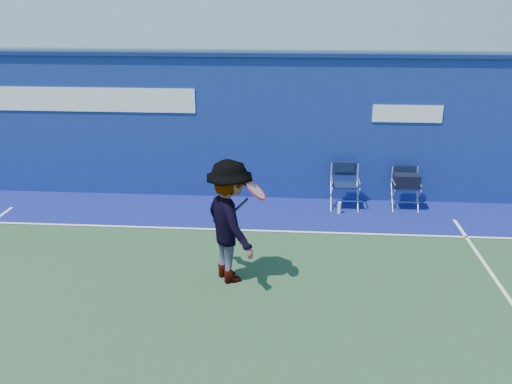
# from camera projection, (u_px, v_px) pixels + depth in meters

# --- Properties ---
(ground) EXTENTS (80.00, 80.00, 0.00)m
(ground) POSITION_uv_depth(u_px,v_px,m) (189.00, 328.00, 7.19)
(ground) COLOR #254628
(ground) RESTS_ON ground
(stadium_wall) EXTENTS (24.00, 0.50, 3.08)m
(stadium_wall) POSITION_uv_depth(u_px,v_px,m) (232.00, 125.00, 11.53)
(stadium_wall) COLOR navy
(stadium_wall) RESTS_ON ground
(out_of_bounds_strip) EXTENTS (24.00, 1.80, 0.01)m
(out_of_bounds_strip) POSITION_uv_depth(u_px,v_px,m) (227.00, 212.00, 11.03)
(out_of_bounds_strip) COLOR navy
(out_of_bounds_strip) RESTS_ON ground
(court_lines) EXTENTS (24.00, 12.00, 0.01)m
(court_lines) POSITION_uv_depth(u_px,v_px,m) (197.00, 303.00, 7.75)
(court_lines) COLOR white
(court_lines) RESTS_ON out_of_bounds_strip
(directors_chair_left) EXTENTS (0.55, 0.51, 0.92)m
(directors_chair_left) POSITION_uv_depth(u_px,v_px,m) (344.00, 194.00, 11.18)
(directors_chair_left) COLOR silver
(directors_chair_left) RESTS_ON ground
(directors_chair_right) EXTENTS (0.51, 0.46, 0.86)m
(directors_chair_right) POSITION_uv_depth(u_px,v_px,m) (405.00, 192.00, 11.10)
(directors_chair_right) COLOR silver
(directors_chair_right) RESTS_ON ground
(water_bottle) EXTENTS (0.07, 0.07, 0.24)m
(water_bottle) POSITION_uv_depth(u_px,v_px,m) (339.00, 208.00, 10.93)
(water_bottle) COLOR white
(water_bottle) RESTS_ON ground
(tennis_player) EXTENTS (1.25, 1.43, 1.91)m
(tennis_player) POSITION_uv_depth(u_px,v_px,m) (230.00, 222.00, 8.13)
(tennis_player) COLOR #EA4738
(tennis_player) RESTS_ON ground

